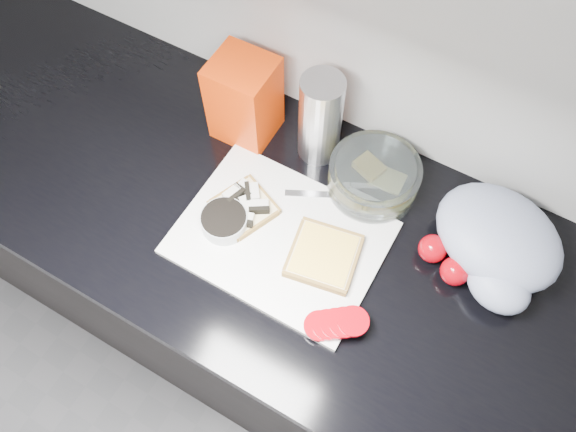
% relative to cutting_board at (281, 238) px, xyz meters
% --- Properties ---
extents(base_cabinet, '(3.50, 0.60, 0.86)m').
position_rel_cutting_board_xyz_m(base_cabinet, '(0.06, 0.03, -0.48)').
color(base_cabinet, black).
rests_on(base_cabinet, ground).
extents(countertop, '(3.50, 0.64, 0.04)m').
position_rel_cutting_board_xyz_m(countertop, '(0.06, 0.03, -0.03)').
color(countertop, black).
rests_on(countertop, base_cabinet).
extents(cutting_board, '(0.40, 0.30, 0.01)m').
position_rel_cutting_board_xyz_m(cutting_board, '(0.00, 0.00, 0.00)').
color(cutting_board, white).
rests_on(cutting_board, countertop).
extents(bread_left, '(0.15, 0.15, 0.03)m').
position_rel_cutting_board_xyz_m(bread_left, '(-0.10, 0.02, 0.02)').
color(bread_left, beige).
rests_on(bread_left, cutting_board).
extents(bread_right, '(0.16, 0.16, 0.02)m').
position_rel_cutting_board_xyz_m(bread_right, '(0.10, 0.00, 0.02)').
color(bread_right, beige).
rests_on(bread_right, cutting_board).
extents(tomato_slices, '(0.12, 0.10, 0.02)m').
position_rel_cutting_board_xyz_m(tomato_slices, '(0.18, -0.11, 0.02)').
color(tomato_slices, '#A7030D').
rests_on(tomato_slices, cutting_board).
extents(knife, '(0.18, 0.10, 0.01)m').
position_rel_cutting_board_xyz_m(knife, '(0.07, 0.15, 0.01)').
color(knife, '#B4B3B8').
rests_on(knife, cutting_board).
extents(seed_tub, '(0.09, 0.09, 0.05)m').
position_rel_cutting_board_xyz_m(seed_tub, '(-0.11, -0.03, 0.02)').
color(seed_tub, '#ABB0B0').
rests_on(seed_tub, countertop).
extents(tub_lid, '(0.10, 0.10, 0.01)m').
position_rel_cutting_board_xyz_m(tub_lid, '(-0.14, 0.09, -0.00)').
color(tub_lid, white).
rests_on(tub_lid, countertop).
extents(glass_bowl, '(0.19, 0.19, 0.08)m').
position_rel_cutting_board_xyz_m(glass_bowl, '(0.11, 0.20, 0.03)').
color(glass_bowl, silver).
rests_on(glass_bowl, countertop).
extents(bread_bag, '(0.13, 0.12, 0.20)m').
position_rel_cutting_board_xyz_m(bread_bag, '(-0.21, 0.20, 0.09)').
color(bread_bag, '#D43703').
rests_on(bread_bag, countertop).
extents(steel_canister, '(0.09, 0.09, 0.21)m').
position_rel_cutting_board_xyz_m(steel_canister, '(-0.04, 0.23, 0.10)').
color(steel_canister, silver).
rests_on(steel_canister, countertop).
extents(grocery_bag, '(0.30, 0.29, 0.11)m').
position_rel_cutting_board_xyz_m(grocery_bag, '(0.38, 0.18, 0.05)').
color(grocery_bag, '#95A0B8').
rests_on(grocery_bag, countertop).
extents(whole_tomatoes, '(0.11, 0.08, 0.06)m').
position_rel_cutting_board_xyz_m(whole_tomatoes, '(0.30, 0.11, 0.02)').
color(whole_tomatoes, '#A7030D').
rests_on(whole_tomatoes, countertop).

